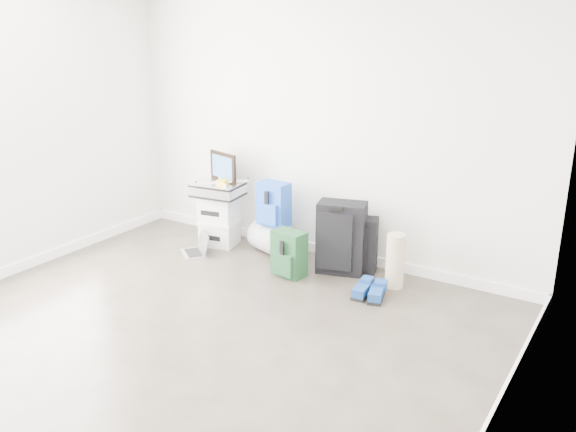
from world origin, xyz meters
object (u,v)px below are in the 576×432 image
Objects in this scene: briefcase at (218,190)px; carry_on at (358,245)px; large_suitcase at (341,238)px; boxes_stack at (219,220)px; duffel_bag at (275,239)px; laptop at (197,249)px.

carry_on is (1.58, 0.14, -0.34)m from briefcase.
carry_on is at bearing 22.08° from large_suitcase.
carry_on is (1.58, 0.14, -0.00)m from boxes_stack.
duffel_bag is 0.77× the size of large_suitcase.
laptop is (-1.48, -0.37, -0.30)m from large_suitcase.
carry_on is 1.69m from laptop.
large_suitcase reaches higher than duffel_bag.
large_suitcase is (1.44, 0.03, -0.27)m from briefcase.
laptop is at bearing -179.95° from carry_on.
boxes_stack is 1.44× the size of laptop.
duffel_bag is 1.41× the size of laptop.
large_suitcase is (0.78, -0.04, 0.18)m from duffel_bag.
briefcase is 0.91× the size of carry_on.
duffel_bag is 0.80m from large_suitcase.
briefcase is at bearing 0.00° from boxes_stack.
large_suitcase reaches higher than laptop.
laptop is at bearing -130.01° from duffel_bag.
boxes_stack reaches higher than laptop.
carry_on is at bearing 23.22° from duffel_bag.
large_suitcase is 0.19m from carry_on.
laptop is (-1.61, -0.48, -0.22)m from carry_on.
boxes_stack is 1.01× the size of carry_on.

